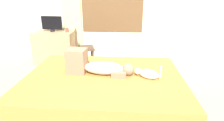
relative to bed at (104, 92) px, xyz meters
The scene contains 9 objects.
ground_plane 0.28m from the bed, 89.61° to the right, with size 16.00×16.00×0.00m, color tan.
bed is the anchor object (origin of this frame).
person_lying 0.40m from the bed, 144.34° to the left, with size 0.94×0.32×0.34m.
cat 0.67m from the bed, ahead, with size 0.34×0.21×0.21m.
desk 2.27m from the bed, 126.73° to the left, with size 0.90×0.56×0.74m.
tv_monitor 2.38m from the bed, 127.15° to the left, with size 0.48×0.10×0.35m.
cup 2.15m from the bed, 119.88° to the left, with size 0.08×0.08×0.10m, color #B23D38.
chair_by_desk 1.62m from the bed, 113.65° to the left, with size 0.47×0.47×0.86m.
curtain_left 2.55m from the bed, 115.08° to the left, with size 0.44×0.06×2.61m, color #ADCC75.
Camera 1 is at (0.28, -2.19, 1.60)m, focal length 29.96 mm.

